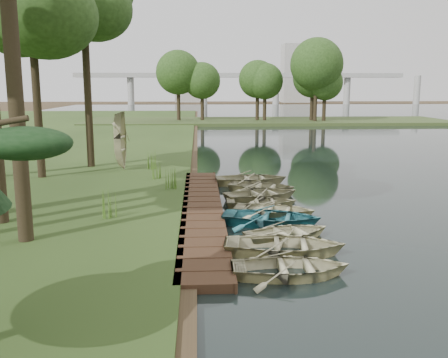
{
  "coord_description": "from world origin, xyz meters",
  "views": [
    {
      "loc": [
        -1.74,
        -19.5,
        5.08
      ],
      "look_at": [
        -0.71,
        0.2,
        1.39
      ],
      "focal_mm": 40.0,
      "sensor_mm": 36.0,
      "label": 1
    }
  ],
  "objects_px": {
    "boardwalk": "(202,210)",
    "rowboat_0": "(291,265)",
    "rowboat_2": "(288,230)",
    "stored_rowboat": "(123,164)",
    "rowboat_1": "(285,243)"
  },
  "relations": [
    {
      "from": "rowboat_0",
      "to": "rowboat_2",
      "type": "relative_size",
      "value": 1.07
    },
    {
      "from": "boardwalk",
      "to": "rowboat_1",
      "type": "relative_size",
      "value": 4.38
    },
    {
      "from": "rowboat_2",
      "to": "stored_rowboat",
      "type": "height_order",
      "value": "stored_rowboat"
    },
    {
      "from": "rowboat_2",
      "to": "rowboat_1",
      "type": "bearing_deg",
      "value": 147.03
    },
    {
      "from": "rowboat_1",
      "to": "stored_rowboat",
      "type": "distance_m",
      "value": 16.02
    },
    {
      "from": "rowboat_0",
      "to": "stored_rowboat",
      "type": "distance_m",
      "value": 17.55
    },
    {
      "from": "boardwalk",
      "to": "stored_rowboat",
      "type": "xyz_separation_m",
      "value": [
        -4.49,
        9.24,
        0.5
      ]
    },
    {
      "from": "rowboat_0",
      "to": "rowboat_1",
      "type": "xyz_separation_m",
      "value": [
        0.14,
        1.74,
        0.05
      ]
    },
    {
      "from": "rowboat_0",
      "to": "rowboat_2",
      "type": "bearing_deg",
      "value": -8.63
    },
    {
      "from": "boardwalk",
      "to": "rowboat_1",
      "type": "height_order",
      "value": "rowboat_1"
    },
    {
      "from": "rowboat_1",
      "to": "rowboat_2",
      "type": "distance_m",
      "value": 1.57
    },
    {
      "from": "boardwalk",
      "to": "rowboat_0",
      "type": "bearing_deg",
      "value": -71.67
    },
    {
      "from": "rowboat_0",
      "to": "rowboat_2",
      "type": "xyz_separation_m",
      "value": [
        0.52,
        3.26,
        -0.02
      ]
    },
    {
      "from": "rowboat_0",
      "to": "rowboat_1",
      "type": "bearing_deg",
      "value": -4.07
    },
    {
      "from": "rowboat_0",
      "to": "rowboat_1",
      "type": "relative_size",
      "value": 0.87
    }
  ]
}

